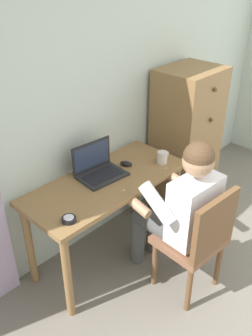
{
  "coord_description": "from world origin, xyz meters",
  "views": [
    {
      "loc": [
        -1.9,
        0.21,
        2.16
      ],
      "look_at": [
        -0.28,
        1.75,
        0.84
      ],
      "focal_mm": 38.85,
      "sensor_mm": 36.0,
      "label": 1
    }
  ],
  "objects_px": {
    "computer_mouse": "(126,164)",
    "desk_clock": "(69,219)",
    "desk": "(107,193)",
    "chair": "(198,238)",
    "dresser": "(186,139)",
    "laptop": "(98,168)",
    "coffee_mug": "(162,157)",
    "person_seated": "(179,205)"
  },
  "relations": [
    {
      "from": "computer_mouse",
      "to": "desk_clock",
      "type": "xyz_separation_m",
      "value": [
        -0.74,
        -0.22,
        -0.0
      ]
    },
    {
      "from": "desk",
      "to": "chair",
      "type": "bearing_deg",
      "value": -75.48
    },
    {
      "from": "dresser",
      "to": "laptop",
      "type": "bearing_deg",
      "value": 177.83
    },
    {
      "from": "dresser",
      "to": "coffee_mug",
      "type": "height_order",
      "value": "dresser"
    },
    {
      "from": "chair",
      "to": "person_seated",
      "type": "bearing_deg",
      "value": 86.7
    },
    {
      "from": "desk_clock",
      "to": "coffee_mug",
      "type": "xyz_separation_m",
      "value": [
        0.97,
        0.04,
        0.03
      ]
    },
    {
      "from": "person_seated",
      "to": "computer_mouse",
      "type": "xyz_separation_m",
      "value": [
        0.06,
        0.56,
        0.08
      ]
    },
    {
      "from": "desk",
      "to": "laptop",
      "type": "xyz_separation_m",
      "value": [
        0.01,
        0.1,
        0.17
      ]
    },
    {
      "from": "computer_mouse",
      "to": "coffee_mug",
      "type": "height_order",
      "value": "coffee_mug"
    },
    {
      "from": "desk",
      "to": "computer_mouse",
      "type": "distance_m",
      "value": 0.29
    },
    {
      "from": "person_seated",
      "to": "computer_mouse",
      "type": "height_order",
      "value": "person_seated"
    },
    {
      "from": "desk_clock",
      "to": "coffee_mug",
      "type": "height_order",
      "value": "coffee_mug"
    },
    {
      "from": "laptop",
      "to": "desk",
      "type": "bearing_deg",
      "value": -98.13
    },
    {
      "from": "desk",
      "to": "coffee_mug",
      "type": "distance_m",
      "value": 0.52
    },
    {
      "from": "dresser",
      "to": "computer_mouse",
      "type": "distance_m",
      "value": 0.83
    },
    {
      "from": "computer_mouse",
      "to": "laptop",
      "type": "bearing_deg",
      "value": 146.61
    },
    {
      "from": "dresser",
      "to": "chair",
      "type": "bearing_deg",
      "value": -139.59
    },
    {
      "from": "desk",
      "to": "computer_mouse",
      "type": "xyz_separation_m",
      "value": [
        0.25,
        0.04,
        0.13
      ]
    },
    {
      "from": "chair",
      "to": "dresser",
      "type": "bearing_deg",
      "value": 40.41
    },
    {
      "from": "computer_mouse",
      "to": "coffee_mug",
      "type": "relative_size",
      "value": 0.83
    },
    {
      "from": "desk",
      "to": "chair",
      "type": "relative_size",
      "value": 1.44
    },
    {
      "from": "desk",
      "to": "person_seated",
      "type": "height_order",
      "value": "person_seated"
    },
    {
      "from": "person_seated",
      "to": "computer_mouse",
      "type": "distance_m",
      "value": 0.57
    },
    {
      "from": "desk",
      "to": "chair",
      "type": "distance_m",
      "value": 0.74
    },
    {
      "from": "laptop",
      "to": "dresser",
      "type": "bearing_deg",
      "value": -2.17
    },
    {
      "from": "chair",
      "to": "coffee_mug",
      "type": "bearing_deg",
      "value": 62.2
    },
    {
      "from": "chair",
      "to": "laptop",
      "type": "xyz_separation_m",
      "value": [
        -0.17,
        0.8,
        0.3
      ]
    },
    {
      "from": "dresser",
      "to": "person_seated",
      "type": "relative_size",
      "value": 1.11
    },
    {
      "from": "person_seated",
      "to": "laptop",
      "type": "bearing_deg",
      "value": 106.03
    },
    {
      "from": "desk",
      "to": "person_seated",
      "type": "relative_size",
      "value": 1.06
    },
    {
      "from": "computer_mouse",
      "to": "desk_clock",
      "type": "bearing_deg",
      "value": 176.63
    },
    {
      "from": "laptop",
      "to": "coffee_mug",
      "type": "distance_m",
      "value": 0.52
    },
    {
      "from": "person_seated",
      "to": "desk_clock",
      "type": "relative_size",
      "value": 13.27
    },
    {
      "from": "desk",
      "to": "chair",
      "type": "height_order",
      "value": "chair"
    },
    {
      "from": "laptop",
      "to": "coffee_mug",
      "type": "xyz_separation_m",
      "value": [
        0.47,
        -0.23,
        -0.0
      ]
    },
    {
      "from": "computer_mouse",
      "to": "chair",
      "type": "bearing_deg",
      "value": -115.02
    },
    {
      "from": "computer_mouse",
      "to": "desk",
      "type": "bearing_deg",
      "value": 169.93
    },
    {
      "from": "chair",
      "to": "laptop",
      "type": "relative_size",
      "value": 2.43
    },
    {
      "from": "desk_clock",
      "to": "coffee_mug",
      "type": "bearing_deg",
      "value": 2.45
    },
    {
      "from": "person_seated",
      "to": "computer_mouse",
      "type": "relative_size",
      "value": 11.94
    },
    {
      "from": "laptop",
      "to": "computer_mouse",
      "type": "bearing_deg",
      "value": -13.72
    },
    {
      "from": "computer_mouse",
      "to": "desk_clock",
      "type": "distance_m",
      "value": 0.77
    }
  ]
}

